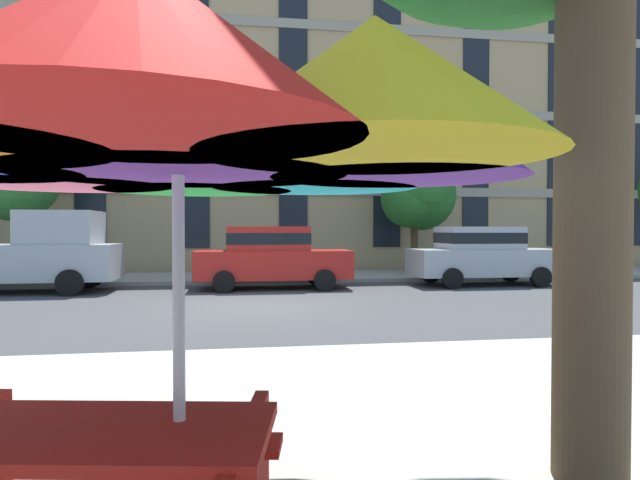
# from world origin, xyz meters

# --- Properties ---
(ground_plane) EXTENTS (120.00, 120.00, 0.00)m
(ground_plane) POSITION_xyz_m (0.00, 0.00, 0.00)
(ground_plane) COLOR #424244
(sidewalk_far) EXTENTS (56.00, 3.60, 0.12)m
(sidewalk_far) POSITION_xyz_m (0.00, 6.80, 0.06)
(sidewalk_far) COLOR #9E998E
(sidewalk_far) RESTS_ON ground
(apartment_building) EXTENTS (37.30, 12.08, 12.80)m
(apartment_building) POSITION_xyz_m (-0.00, 14.99, 6.40)
(apartment_building) COLOR tan
(apartment_building) RESTS_ON ground
(pickup_silver) EXTENTS (5.10, 2.12, 2.20)m
(pickup_silver) POSITION_xyz_m (-5.84, 3.70, 1.03)
(pickup_silver) COLOR #A8AAB2
(pickup_silver) RESTS_ON ground
(sedan_red) EXTENTS (4.40, 1.98, 1.78)m
(sedan_red) POSITION_xyz_m (0.68, 3.70, 0.95)
(sedan_red) COLOR #B21E19
(sedan_red) RESTS_ON ground
(sedan_silver) EXTENTS (4.40, 1.98, 1.78)m
(sedan_silver) POSITION_xyz_m (7.09, 3.70, 0.95)
(sedan_silver) COLOR #A8AAB2
(sedan_silver) RESTS_ON ground
(street_tree_left) EXTENTS (2.78, 2.78, 4.73)m
(street_tree_left) POSITION_xyz_m (-7.41, 6.92, 3.41)
(street_tree_left) COLOR brown
(street_tree_left) RESTS_ON ground
(street_tree_middle) EXTENTS (2.88, 2.87, 4.48)m
(street_tree_middle) POSITION_xyz_m (6.30, 7.24, 2.99)
(street_tree_middle) COLOR #4C3823
(street_tree_middle) RESTS_ON ground
(patio_umbrella) EXTENTS (3.53, 3.53, 2.57)m
(patio_umbrella) POSITION_xyz_m (-0.55, -9.00, 2.24)
(patio_umbrella) COLOR silver
(patio_umbrella) RESTS_ON ground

